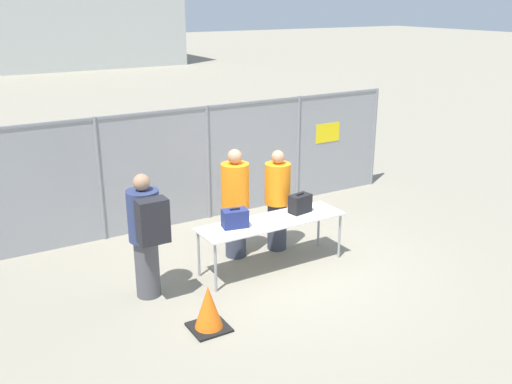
% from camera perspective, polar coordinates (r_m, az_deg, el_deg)
% --- Properties ---
extents(ground_plane, '(120.00, 120.00, 0.00)m').
position_cam_1_polar(ground_plane, '(9.06, 2.35, -7.45)').
color(ground_plane, gray).
extents(fence_section, '(8.22, 0.07, 2.16)m').
position_cam_1_polar(fence_section, '(10.69, -4.72, 3.16)').
color(fence_section, gray).
rests_on(fence_section, ground_plane).
extents(inspection_table, '(2.35, 0.68, 0.78)m').
position_cam_1_polar(inspection_table, '(8.76, 1.58, -3.19)').
color(inspection_table, silver).
rests_on(inspection_table, ground_plane).
extents(suitcase_navy, '(0.41, 0.29, 0.30)m').
position_cam_1_polar(suitcase_navy, '(8.45, -2.12, -2.66)').
color(suitcase_navy, navy).
rests_on(suitcase_navy, inspection_table).
extents(suitcase_black, '(0.38, 0.26, 0.32)m').
position_cam_1_polar(suitcase_black, '(9.03, 4.43, -1.16)').
color(suitcase_black, black).
rests_on(suitcase_black, inspection_table).
extents(traveler_hooded, '(0.45, 0.69, 1.80)m').
position_cam_1_polar(traveler_hooded, '(7.91, -10.90, -3.96)').
color(traveler_hooded, '#4C4C51').
rests_on(traveler_hooded, ground_plane).
extents(security_worker_near, '(0.42, 0.42, 1.70)m').
position_cam_1_polar(security_worker_near, '(9.36, 2.15, -0.70)').
color(security_worker_near, '#383D4C').
rests_on(security_worker_near, ground_plane).
extents(security_worker_far, '(0.44, 0.44, 1.80)m').
position_cam_1_polar(security_worker_far, '(9.07, -2.09, -1.03)').
color(security_worker_far, '#383D4C').
rests_on(security_worker_far, ground_plane).
extents(utility_trailer, '(3.91, 1.94, 0.67)m').
position_cam_1_polar(utility_trailer, '(12.73, -2.87, 2.31)').
color(utility_trailer, white).
rests_on(utility_trailer, ground_plane).
extents(traffic_cone, '(0.48, 0.48, 0.60)m').
position_cam_1_polar(traffic_cone, '(7.38, -4.78, -11.60)').
color(traffic_cone, black).
rests_on(traffic_cone, ground_plane).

